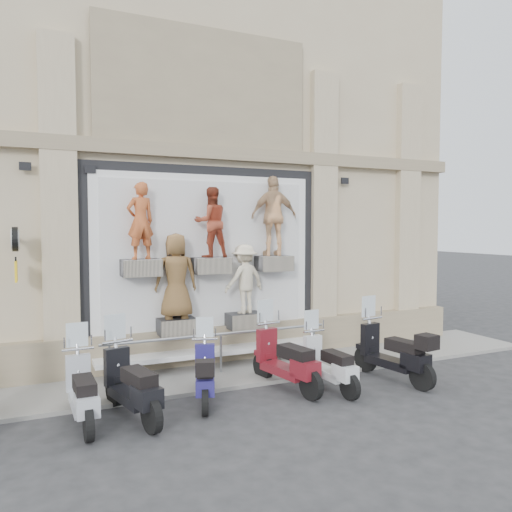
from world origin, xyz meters
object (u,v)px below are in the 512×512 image
object	(u,v)px
scooter_c	(82,377)
scooter_f	(286,347)
scooter_e	(205,363)
scooter_g	(329,352)
guard_rail	(221,354)
scooter_d	(131,370)
clock_sign_bracket	(15,247)
scooter_h	(393,340)

from	to	relation	value
scooter_c	scooter_f	distance (m)	3.79
scooter_e	scooter_g	xyz separation A→B (m)	(2.42, -0.33, 0.01)
guard_rail	scooter_d	world-z (taller)	scooter_d
scooter_c	scooter_d	world-z (taller)	scooter_d
guard_rail	clock_sign_bracket	distance (m)	4.57
clock_sign_bracket	scooter_g	distance (m)	6.26
scooter_e	scooter_f	world-z (taller)	scooter_f
guard_rail	scooter_g	size ratio (longest dim) A/B	2.77
scooter_d	scooter_g	distance (m)	3.78
scooter_e	scooter_c	bearing A→B (deg)	-156.92
scooter_g	scooter_e	bearing A→B (deg)	168.80
scooter_g	scooter_h	size ratio (longest dim) A/B	0.88
scooter_f	scooter_g	xyz separation A→B (m)	(0.75, -0.37, -0.10)
clock_sign_bracket	scooter_d	world-z (taller)	clock_sign_bracket
scooter_c	scooter_d	xyz separation A→B (m)	(0.76, -0.08, 0.05)
scooter_g	scooter_h	xyz separation A→B (m)	(1.51, -0.06, 0.10)
guard_rail	clock_sign_bracket	world-z (taller)	clock_sign_bracket
scooter_c	scooter_h	xyz separation A→B (m)	(6.05, -0.22, 0.07)
scooter_e	scooter_d	bearing A→B (deg)	-151.21
clock_sign_bracket	scooter_e	distance (m)	4.15
clock_sign_bracket	scooter_c	xyz separation A→B (m)	(0.96, -2.02, -2.03)
scooter_c	scooter_h	size ratio (longest dim) A/B	0.92
scooter_d	scooter_h	bearing A→B (deg)	-14.77
scooter_h	clock_sign_bracket	bearing A→B (deg)	153.40
scooter_f	scooter_g	distance (m)	0.84
scooter_g	scooter_d	bearing A→B (deg)	175.31
scooter_c	scooter_g	world-z (taller)	scooter_c
scooter_c	scooter_h	distance (m)	6.05
clock_sign_bracket	scooter_f	distance (m)	5.45
clock_sign_bracket	scooter_f	xyz separation A→B (m)	(4.75, -1.82, -1.96)
clock_sign_bracket	scooter_g	world-z (taller)	clock_sign_bracket
scooter_c	scooter_f	size ratio (longest dim) A/B	0.92
clock_sign_bracket	scooter_h	world-z (taller)	clock_sign_bracket
guard_rail	scooter_e	bearing A→B (deg)	-120.67
scooter_d	scooter_g	xyz separation A→B (m)	(3.78, -0.08, -0.09)
scooter_c	scooter_g	size ratio (longest dim) A/B	1.05
scooter_h	scooter_g	bearing A→B (deg)	168.85
scooter_c	scooter_g	distance (m)	4.54
scooter_c	scooter_f	xyz separation A→B (m)	(3.79, 0.21, 0.07)
scooter_c	scooter_d	bearing A→B (deg)	-7.08
guard_rail	scooter_f	xyz separation A→B (m)	(0.85, -1.35, 0.38)
scooter_e	scooter_f	size ratio (longest dim) A/B	0.86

